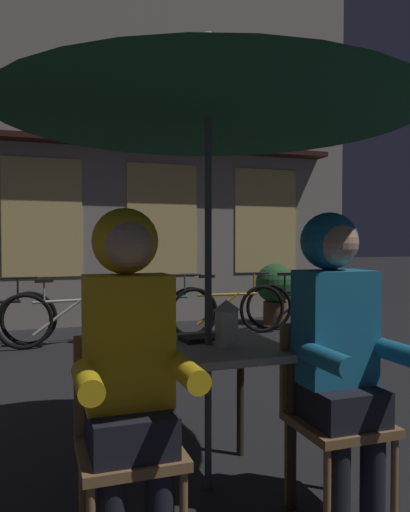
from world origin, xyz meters
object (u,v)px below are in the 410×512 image
Objects in this scene: person_left_hooded at (129,347)px; cafe_table at (208,364)px; lantern at (226,321)px; potted_plant at (275,288)px; patio_umbrella at (208,82)px; chair_right at (330,406)px; book at (200,338)px; bicycle_fifth at (227,309)px; bicycle_third at (69,317)px; bicycle_fourth at (155,313)px; bicycle_furthest at (304,305)px; chair_left at (127,431)px; person_right_hooded at (338,333)px.

cafe_table is at bearing 41.57° from person_left_hooded.
lantern reaches higher than potted_plant.
patio_umbrella is 1.68m from chair_right.
bicycle_fifth is at bearing 59.27° from book.
person_left_hooded is at bearing -122.68° from potted_plant.
potted_plant reaches higher than bicycle_third.
lantern is 0.14× the size of bicycle_fourth.
book is at bearing 94.43° from cafe_table.
lantern is 0.14× the size of bicycle_furthest.
chair_left is at bearing -104.67° from bicycle_fourth.
bicycle_furthest is at bearing 55.12° from lantern.
bicycle_fifth is 1.02× the size of bicycle_furthest.
chair_right is 0.62× the size of person_right_hooded.
lantern is at bearing -34.14° from cafe_table.
patio_umbrella is (0.00, 0.00, 1.42)m from cafe_table.
chair_left is 5.69m from potted_plant.
cafe_table is at bearing -83.13° from bicycle_third.
chair_right reaches higher than book.
potted_plant is at bearing 60.32° from lantern.
bicycle_fourth is at bearing 88.30° from chair_right.
lantern is 0.14× the size of bicycle_third.
person_left_hooded is at bearing -138.43° from cafe_table.
cafe_table is 3.20× the size of lantern.
cafe_table is 0.44× the size of bicycle_fifth.
bicycle_fifth is at bearing 75.20° from person_right_hooded.
person_right_hooded is at bearing -90.00° from chair_right.
person_right_hooded is 4.87m from bicycle_furthest.
lantern is 4.20m from bicycle_fifth.
bicycle_third is (-0.54, 3.85, -0.51)m from lantern.
patio_umbrella reaches higher than book.
bicycle_third is at bearing -179.44° from bicycle_furthest.
person_right_hooded is 0.83× the size of bicycle_fourth.
person_right_hooded reaches higher than lantern.
patio_umbrella is 2.66× the size of chair_right.
chair_left is at bearing 90.00° from person_left_hooded.
bicycle_third is 8.37× the size of book.
chair_right is at bearing -91.70° from bicycle_fourth.
bicycle_fifth is 1.83× the size of potted_plant.
bicycle_fourth and bicycle_fifth have the same top height.
patio_umbrella is 5.04m from bicycle_furthest.
person_left_hooded reaches higher than cafe_table.
bicycle_furthest is (3.26, 4.20, -0.14)m from chair_left.
chair_right reaches higher than bicycle_fifth.
bicycle_fifth is (1.12, 4.20, -0.14)m from chair_right.
person_left_hooded is at bearing -90.00° from chair_left.
person_left_hooded is 7.00× the size of book.
cafe_table is 0.24m from lantern.
potted_plant is at bearing 57.01° from chair_left.
person_left_hooded is at bearing 180.00° from person_right_hooded.
chair_left is at bearing -90.31° from bicycle_third.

